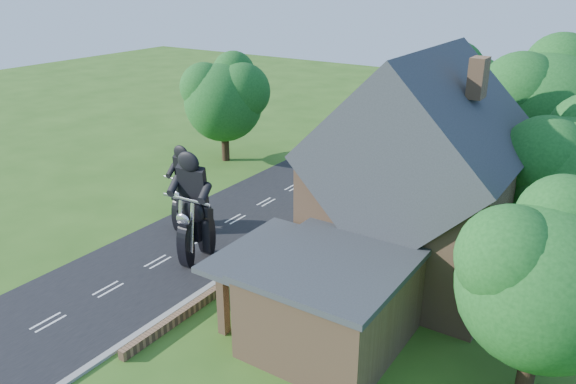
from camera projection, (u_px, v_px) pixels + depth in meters
The scene contains 18 objects.
ground at pixel (158, 262), 27.08m from camera, with size 120.00×120.00×0.00m, color #2D5518.
road at pixel (158, 262), 27.08m from camera, with size 7.00×80.00×0.02m, color black.
kerb at pixel (216, 283), 25.19m from camera, with size 0.30×80.00×0.12m, color gray.
garden_wall at pixel (289, 242), 28.68m from camera, with size 0.30×22.00×0.40m, color #876244.
house at pixel (418, 184), 24.76m from camera, with size 9.54×8.64×10.24m.
annex at pixel (328, 300), 20.75m from camera, with size 7.05×5.94×3.44m.
tree_annex_side at pixel (559, 275), 16.65m from camera, with size 5.64×5.20×7.48m.
tree_behind_house at pixel (557, 108), 30.04m from camera, with size 7.81×7.20×10.08m.
tree_behind_left at pixel (452, 101), 34.07m from camera, with size 6.94×6.40×9.16m.
tree_far_road at pixel (228, 96), 39.76m from camera, with size 6.08×5.60×7.84m.
shrub_a at pixel (230, 294), 23.39m from camera, with size 0.90×0.90×1.10m, color #123919.
shrub_b at pixel (265, 269), 25.33m from camera, with size 0.90×0.90×1.10m, color #123919.
shrub_c at pixel (295, 248), 27.26m from camera, with size 0.90×0.90×1.10m, color #123919.
shrub_d at pixel (344, 213), 31.14m from camera, with size 0.90×0.90×1.10m, color #123919.
shrub_e at pixel (364, 199), 33.08m from camera, with size 0.90×0.90×1.10m, color #123919.
shrub_f at pixel (382, 186), 35.02m from camera, with size 0.90×0.90×1.10m, color #123919.
motorcycle_lead at pixel (197, 245), 26.91m from camera, with size 0.45×1.80×1.67m, color black, non-canonical shape.
motorcycle_follow at pixel (188, 216), 30.42m from camera, with size 0.39×1.52×1.42m, color black, non-canonical shape.
Camera 1 is at (18.45, -16.49, 13.12)m, focal length 35.00 mm.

